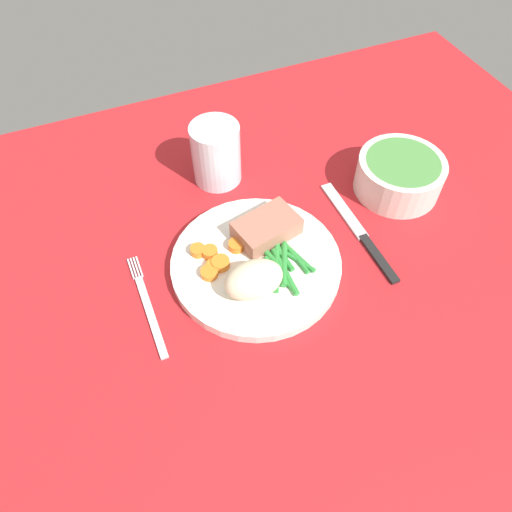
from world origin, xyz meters
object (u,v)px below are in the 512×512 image
(knife, at_px, (360,233))
(water_glass, at_px, (216,157))
(salad_bowl, at_px, (400,174))
(meat_portion, at_px, (267,228))
(dinner_plate, at_px, (256,264))
(fork, at_px, (148,305))

(knife, xyz_separation_m, water_glass, (-0.15, 0.19, 0.04))
(water_glass, distance_m, salad_bowl, 0.29)
(meat_portion, relative_size, salad_bowl, 0.66)
(water_glass, bearing_deg, salad_bowl, -28.23)
(dinner_plate, xyz_separation_m, salad_bowl, (0.27, 0.06, 0.02))
(meat_portion, xyz_separation_m, salad_bowl, (0.23, 0.02, 0.00))
(fork, distance_m, salad_bowl, 0.43)
(meat_portion, relative_size, water_glass, 0.90)
(dinner_plate, height_order, water_glass, water_glass)
(meat_portion, bearing_deg, knife, -16.66)
(dinner_plate, relative_size, fork, 1.42)
(meat_portion, bearing_deg, salad_bowl, 4.79)
(salad_bowl, bearing_deg, fork, -172.01)
(salad_bowl, bearing_deg, water_glass, 151.77)
(dinner_plate, height_order, salad_bowl, salad_bowl)
(dinner_plate, bearing_deg, salad_bowl, 12.07)
(fork, bearing_deg, knife, 2.76)
(dinner_plate, xyz_separation_m, meat_portion, (0.03, 0.04, 0.02))
(dinner_plate, xyz_separation_m, water_glass, (0.01, 0.19, 0.03))
(dinner_plate, distance_m, salad_bowl, 0.27)
(meat_portion, height_order, salad_bowl, salad_bowl)
(fork, xyz_separation_m, salad_bowl, (0.42, 0.06, 0.03))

